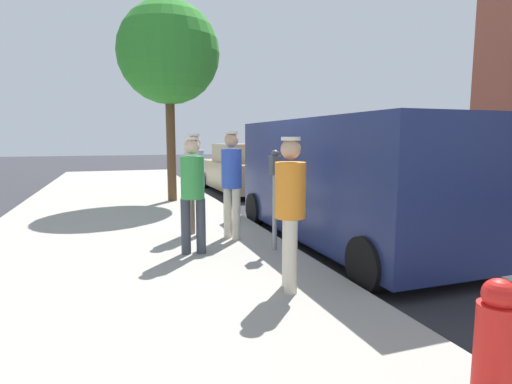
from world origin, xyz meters
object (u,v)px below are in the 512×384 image
Objects in this scene: parking_meter_near at (275,183)px; fire_hydrant at (495,348)px; parked_van at (346,178)px; pedestrian_in_blue at (232,177)px; pedestrian_in_orange at (290,204)px; pedestrian_in_gray at (195,177)px; street_tree at (169,54)px; parked_sedan_behind at (241,171)px; pedestrian_in_green at (193,188)px.

parking_meter_near is 4.01m from fire_hydrant.
parking_meter_near is at bearing 16.98° from parked_van.
parking_meter_near is 0.84× the size of pedestrian_in_blue.
pedestrian_in_blue is 2.50m from pedestrian_in_orange.
pedestrian_in_gray reaches higher than parking_meter_near.
pedestrian_in_blue reaches higher than pedestrian_in_orange.
parked_sedan_behind is at bearing -140.48° from street_tree.
pedestrian_in_orange is at bearing 112.89° from pedestrian_in_green.
pedestrian_in_green is 0.33× the size of street_tree.
pedestrian_in_green is 6.09m from street_tree.
street_tree reaches higher than pedestrian_in_blue.
pedestrian_in_blue is (-0.78, -0.70, 0.06)m from pedestrian_in_green.
parking_meter_near is at bearing 125.00° from pedestrian_in_gray.
pedestrian_in_gray is at bearing 66.59° from parked_sedan_behind.
parking_meter_near is 1.57m from parked_van.
pedestrian_in_green reaches higher than fire_hydrant.
pedestrian_in_orange is at bearing 74.36° from parking_meter_near.
fire_hydrant is at bearing 94.41° from street_tree.
street_tree is at bearing -94.06° from pedestrian_in_green.
pedestrian_in_orange is at bearing 99.66° from pedestrian_in_gray.
parking_meter_near is 1.68m from pedestrian_in_orange.
parking_meter_near is 0.98m from pedestrian_in_blue.
pedestrian_in_green is 1.00× the size of pedestrian_in_orange.
parked_van is at bearing 159.58° from pedestrian_in_gray.
parked_sedan_behind is at bearing -103.42° from pedestrian_in_orange.
parked_van reaches higher than pedestrian_in_orange.
parked_van reaches higher than pedestrian_in_green.
pedestrian_in_blue reaches higher than parked_sedan_behind.
pedestrian_in_green is at bearing 78.24° from pedestrian_in_gray.
pedestrian_in_blue is 0.41× the size of parked_sedan_behind.
parking_meter_near is 1.77× the size of fire_hydrant.
pedestrian_in_gray is (0.96, -1.37, -0.01)m from parking_meter_near.
pedestrian_in_green is at bearing 68.34° from parked_sedan_behind.
parked_sedan_behind is 0.85× the size of street_tree.
parked_van is (-1.95, -2.08, 0.03)m from pedestrian_in_orange.
fire_hydrant is at bearing 98.58° from pedestrian_in_orange.
parking_meter_near is 0.89× the size of pedestrian_in_green.
pedestrian_in_blue is at bearing -90.50° from pedestrian_in_orange.
pedestrian_in_green is 1.05m from pedestrian_in_blue.
pedestrian_in_blue reaches higher than parking_meter_near.
street_tree reaches higher than parked_van.
pedestrian_in_gray is (-0.25, -1.20, 0.04)m from pedestrian_in_green.
parked_van is at bearing -174.10° from pedestrian_in_green.
street_tree is at bearing -85.59° from fire_hydrant.
street_tree is at bearing -85.08° from pedestrian_in_blue.
parked_sedan_behind is at bearing -113.41° from pedestrian_in_gray.
pedestrian_in_gray reaches higher than pedestrian_in_orange.
fire_hydrant is at bearing 99.18° from pedestrian_in_gray.
pedestrian_in_gray is 2.63m from parked_van.
pedestrian_in_orange is at bearing 89.50° from pedestrian_in_blue.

